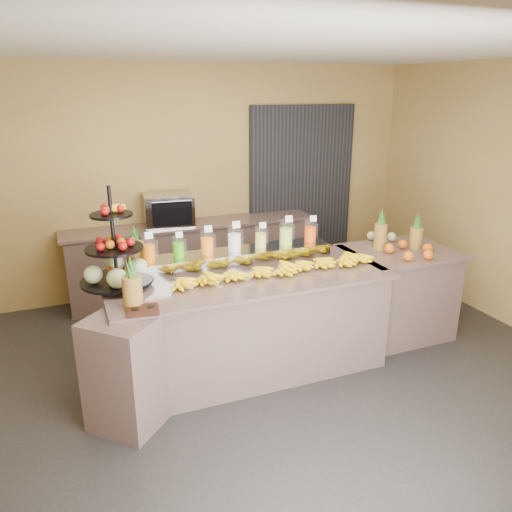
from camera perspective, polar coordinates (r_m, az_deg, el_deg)
ground at (r=4.58m, az=0.62°, el=-14.45°), size 6.00×6.00×0.00m
room_envelope at (r=4.68m, az=-0.88°, el=10.98°), size 6.04×5.02×2.82m
buffet_counter at (r=4.52m, az=-2.00°, el=-8.11°), size 2.75×1.25×0.93m
right_counter at (r=5.45m, az=15.76°, el=-3.99°), size 1.08×0.88×0.93m
back_ledge at (r=6.31m, az=-7.18°, el=-0.31°), size 3.10×0.55×0.93m
pitcher_tray at (r=4.62m, az=-2.46°, el=-0.27°), size 1.85×0.30×0.15m
juice_pitcher_orange_a at (r=4.38m, az=-12.15°, el=0.62°), size 0.12×0.12×0.28m
juice_pitcher_green at (r=4.43m, az=-8.84°, el=0.91°), size 0.11×0.11×0.26m
juice_pitcher_orange_b at (r=4.49m, az=-5.62°, el=1.42°), size 0.12×0.12×0.29m
juice_pitcher_milk at (r=4.56m, az=-2.49°, el=1.84°), size 0.13×0.13×0.30m
juice_pitcher_lemon at (r=4.65m, az=0.53°, el=2.03°), size 0.11×0.11×0.27m
juice_pitcher_lime at (r=4.75m, az=3.44°, el=2.52°), size 0.13×0.13×0.31m
juice_pitcher_orange_c at (r=4.87m, az=6.21°, el=2.73°), size 0.12×0.12×0.28m
banana_heap at (r=4.45m, az=2.47°, el=-1.18°), size 1.96×0.18×0.16m
fruit_stand at (r=4.27m, az=-15.24°, el=-0.53°), size 0.72×0.72×0.84m
condiment_caddy at (r=3.78m, az=-12.77°, el=-6.07°), size 0.25×0.20×0.03m
pineapple_left_a at (r=3.83m, az=-13.95°, el=-3.62°), size 0.15×0.15×0.41m
pineapple_left_b at (r=4.51m, az=-13.59°, el=0.09°), size 0.16×0.16×0.45m
right_fruit_pile at (r=5.23m, az=16.42°, el=1.35°), size 0.50×0.48×0.26m
oven_warmer at (r=6.07m, az=-9.98°, el=5.22°), size 0.60×0.45×0.38m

